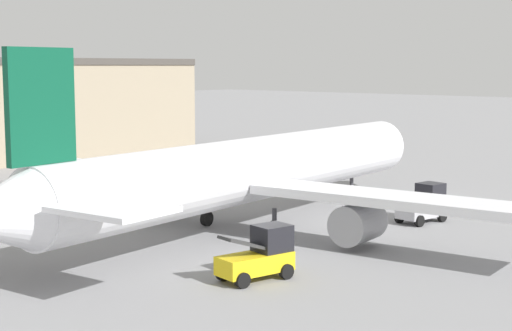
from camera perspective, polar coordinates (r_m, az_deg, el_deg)
name	(u,v)px	position (r m, az deg, el deg)	size (l,w,h in m)	color
ground_plane	(256,226)	(48.37, 0.00, -4.43)	(400.00, 400.00, 0.00)	gray
airplane	(247,172)	(47.06, -0.64, -0.46)	(41.44, 38.25, 10.60)	white
ground_crew_worker	(442,198)	(55.02, 13.34, -2.29)	(0.35, 0.35, 1.60)	#1E2338
baggage_tug	(424,205)	(50.63, 12.14, -2.81)	(3.46, 2.13, 2.41)	#B2B2B7
belt_loader_truck	(260,255)	(36.37, 0.30, -6.51)	(3.79, 2.33, 2.45)	yellow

